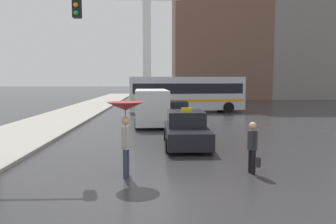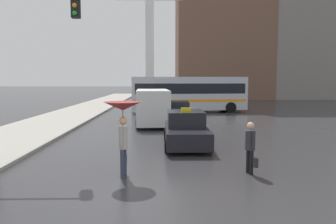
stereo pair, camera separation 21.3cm
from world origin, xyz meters
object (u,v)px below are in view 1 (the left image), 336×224
object	(u,v)px
pedestrian_with_umbrella	(126,115)
pedestrian_man	(253,144)
city_bus	(186,93)
traffic_light	(26,42)
monument_cross	(147,19)
ambulance_van	(151,105)
taxi	(186,130)
sedan_red	(175,114)

from	to	relation	value
pedestrian_with_umbrella	pedestrian_man	bearing A→B (deg)	-74.58
pedestrian_man	city_bus	bearing A→B (deg)	168.79
pedestrian_man	traffic_light	world-z (taller)	traffic_light
monument_cross	ambulance_van	bearing A→B (deg)	-87.49
ambulance_van	pedestrian_man	world-z (taller)	ambulance_van
taxi	city_bus	bearing A→B (deg)	-95.24
city_bus	monument_cross	size ratio (longest dim) A/B	0.61
sedan_red	pedestrian_man	xyz separation A→B (m)	(1.73, -11.37, 0.22)
ambulance_van	monument_cross	bearing A→B (deg)	-90.11
sedan_red	ambulance_van	bearing A→B (deg)	3.89
taxi	city_bus	distance (m)	15.33
city_bus	monument_cross	world-z (taller)	monument_cross
ambulance_van	sedan_red	bearing A→B (deg)	-178.73
ambulance_van	pedestrian_with_umbrella	world-z (taller)	ambulance_van
city_bus	pedestrian_with_umbrella	distance (m)	20.27
sedan_red	pedestrian_man	bearing A→B (deg)	98.66
ambulance_van	city_bus	size ratio (longest dim) A/B	0.50
taxi	city_bus	world-z (taller)	city_bus
sedan_red	traffic_light	xyz separation A→B (m)	(-5.72, -9.58, 3.51)
ambulance_van	pedestrian_with_umbrella	distance (m)	11.53
city_bus	traffic_light	world-z (taller)	traffic_light
taxi	pedestrian_man	xyz separation A→B (m)	(1.64, -4.49, 0.23)
monument_cross	traffic_light	bearing A→B (deg)	-97.61
taxi	monument_cross	bearing A→B (deg)	-84.19
sedan_red	monument_cross	world-z (taller)	monument_cross
pedestrian_man	traffic_light	xyz separation A→B (m)	(-7.46, 1.79, 3.29)
taxi	pedestrian_man	world-z (taller)	taxi
sedan_red	taxi	bearing A→B (deg)	90.75
sedan_red	pedestrian_man	size ratio (longest dim) A/B	2.70
sedan_red	traffic_light	bearing A→B (deg)	59.14
taxi	sedan_red	distance (m)	6.89
pedestrian_man	monument_cross	xyz separation A→B (m)	(-4.00, 27.67, 8.79)
sedan_red	ambulance_van	xyz separation A→B (m)	(-1.55, -0.11, 0.57)
sedan_red	traffic_light	world-z (taller)	traffic_light
taxi	ambulance_van	xyz separation A→B (m)	(-1.64, 6.78, 0.58)
pedestrian_with_umbrella	taxi	bearing A→B (deg)	-13.22
city_bus	monument_cross	bearing A→B (deg)	-160.32
pedestrian_man	monument_cross	bearing A→B (deg)	176.30
pedestrian_with_umbrella	monument_cross	bearing A→B (deg)	12.26
taxi	sedan_red	xyz separation A→B (m)	(-0.09, 6.88, 0.01)
pedestrian_with_umbrella	pedestrian_man	size ratio (longest dim) A/B	1.40
sedan_red	city_bus	bearing A→B (deg)	-100.10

